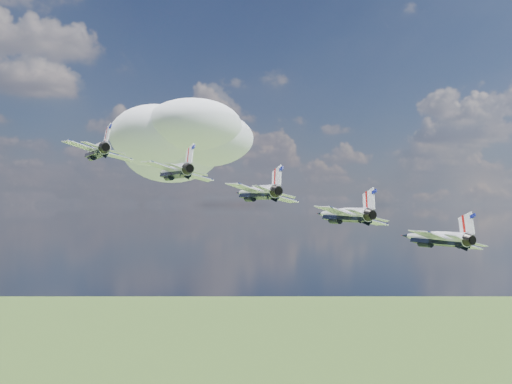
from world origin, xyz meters
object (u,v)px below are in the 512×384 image
jet_0 (96,151)px  jet_2 (256,192)px  jet_3 (343,214)px  jet_1 (174,171)px  jet_4 (434,238)px

jet_0 → jet_2: (17.46, -14.72, -5.83)m
jet_0 → jet_2: jet_0 is taller
jet_0 → jet_3: 35.35m
jet_0 → jet_1: size_ratio=1.00×
jet_2 → jet_3: 11.78m
jet_0 → jet_2: size_ratio=1.00×
jet_4 → jet_0: bearing=143.7°
jet_2 → jet_4: bearing=-36.3°
jet_1 → jet_2: jet_1 is taller
jet_0 → jet_3: jet_0 is taller
jet_1 → jet_4: 35.35m
jet_3 → jet_1: bearing=143.7°
jet_3 → jet_4: bearing=-36.3°
jet_2 → jet_3: size_ratio=1.00×
jet_0 → jet_4: (34.92, -29.44, -11.67)m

